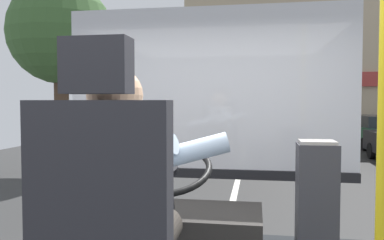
{
  "coord_description": "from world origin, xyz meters",
  "views": [
    {
      "loc": [
        0.41,
        -1.75,
        1.79
      ],
      "look_at": [
        -0.16,
        1.69,
        1.63
      ],
      "focal_mm": 36.72,
      "sensor_mm": 36.0,
      "label": 1
    }
  ],
  "objects": [
    {
      "name": "bus_driver",
      "position": [
        -0.1,
        -0.33,
        1.42
      ],
      "size": [
        0.81,
        0.57,
        0.78
      ],
      "color": "#332D28",
      "rests_on": "driver_seat"
    },
    {
      "name": "windshield_panel",
      "position": [
        0.0,
        1.62,
        1.71
      ],
      "size": [
        2.5,
        0.08,
        1.48
      ],
      "color": "silver"
    },
    {
      "name": "handrail_pole",
      "position": [
        0.96,
        0.09,
        1.7
      ],
      "size": [
        0.04,
        0.04,
        2.07
      ],
      "color": "yellow",
      "rests_on": "bus_floor"
    },
    {
      "name": "fare_box",
      "position": [
        0.79,
        0.78,
        1.1
      ],
      "size": [
        0.24,
        0.22,
        0.89
      ],
      "color": "#333338",
      "rests_on": "bus_floor"
    },
    {
      "name": "parked_car_green",
      "position": [
        5.11,
        14.66,
        0.65
      ],
      "size": [
        1.76,
        4.44,
        1.25
      ],
      "color": "#195633",
      "rests_on": "ground"
    },
    {
      "name": "steering_console",
      "position": [
        -0.1,
        0.82,
        0.89
      ],
      "size": [
        1.1,
        0.99,
        0.87
      ],
      "color": "#282623",
      "rests_on": "bus_floor"
    },
    {
      "name": "street_tree",
      "position": [
        -4.34,
        7.29,
        3.45
      ],
      "size": [
        2.52,
        2.52,
        4.75
      ],
      "color": "#4C3828",
      "rests_on": "ground"
    },
    {
      "name": "ground",
      "position": [
        0.0,
        8.8,
        -0.02
      ],
      "size": [
        18.0,
        44.0,
        0.06
      ],
      "color": "#2C2C2C"
    },
    {
      "name": "shop_building",
      "position": [
        4.1,
        17.87,
        4.15
      ],
      "size": [
        13.82,
        4.55,
        8.3
      ],
      "color": "tan",
      "rests_on": "ground"
    }
  ]
}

